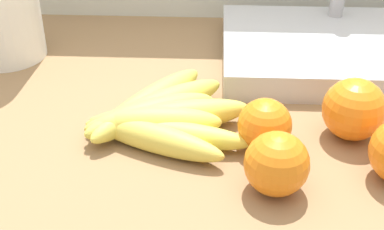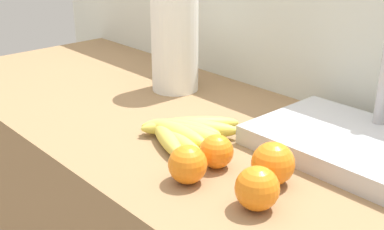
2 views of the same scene
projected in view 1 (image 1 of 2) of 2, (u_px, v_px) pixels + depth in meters
wall_back at (188, 129)px, 1.17m from camera, size 2.27×0.06×1.30m
banana_bunch at (157, 118)px, 0.66m from camera, size 0.21×0.23×0.04m
orange_front at (354, 109)px, 0.64m from camera, size 0.08×0.08×0.08m
orange_back_right at (265, 125)px, 0.63m from camera, size 0.06×0.06×0.06m
orange_right at (277, 164)px, 0.56m from camera, size 0.07×0.07×0.07m
sink_basin at (344, 48)px, 0.83m from camera, size 0.38×0.27×0.21m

